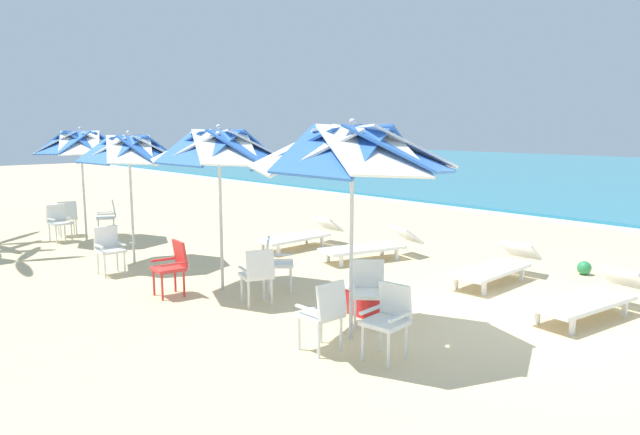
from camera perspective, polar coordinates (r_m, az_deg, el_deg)
ground_plane at (r=8.62m, az=17.91°, el=-9.50°), size 80.00×80.00×0.00m
beach_umbrella_0 at (r=7.12m, az=3.12°, el=6.48°), size 2.53×2.53×2.73m
plastic_chair_0 at (r=7.01m, az=0.38°, el=-9.01°), size 0.47×0.44×0.87m
plastic_chair_1 at (r=6.88m, az=6.60°, el=-9.43°), size 0.49×0.52×0.87m
plastic_chair_2 at (r=8.00m, az=4.68°, el=-6.79°), size 0.63×0.63×0.87m
beach_umbrella_1 at (r=9.53m, az=-9.69°, el=6.60°), size 2.23×2.23×2.67m
plastic_chair_3 at (r=9.60m, az=-4.32°, el=-4.15°), size 0.63×0.63×0.87m
plastic_chair_4 at (r=9.58m, az=-14.02°, el=-4.41°), size 0.48×0.51×0.87m
plastic_chair_5 at (r=8.84m, az=-6.02°, el=-5.31°), size 0.57×0.55×0.87m
beach_umbrella_2 at (r=11.86m, az=-17.91°, el=6.16°), size 2.03×2.03×2.56m
plastic_chair_6 at (r=11.28m, az=-19.64°, el=-2.69°), size 0.48×0.45×0.87m
beach_umbrella_3 at (r=14.64m, az=-22.03°, el=6.62°), size 2.12×2.12×2.63m
plastic_chair_7 at (r=15.54m, az=-23.16°, el=0.14°), size 0.53×0.51×0.87m
plastic_chair_8 at (r=15.34m, az=-19.68°, el=0.23°), size 0.57×0.59×0.87m
plastic_chair_9 at (r=14.89m, az=-23.86°, el=-0.26°), size 0.51×0.48×0.87m
sun_lounger_0 at (r=9.11m, az=24.64°, el=-7.04°), size 0.85×2.20×0.62m
sun_lounger_1 at (r=10.54m, az=16.62°, el=-4.52°), size 0.76×2.18×0.62m
sun_lounger_2 at (r=11.85m, az=4.97°, el=-2.74°), size 1.10×2.23×0.62m
sun_lounger_3 at (r=12.96m, az=-1.95°, el=-1.72°), size 0.75×2.18×0.62m
cooler_box at (r=8.46m, az=4.27°, el=-7.99°), size 0.50×0.34×0.40m
beach_ball at (r=11.67m, az=24.08°, el=-4.45°), size 0.25×0.25×0.25m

